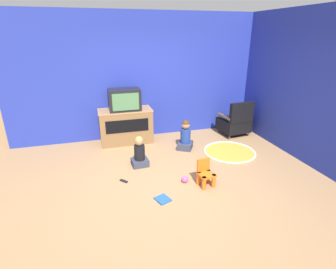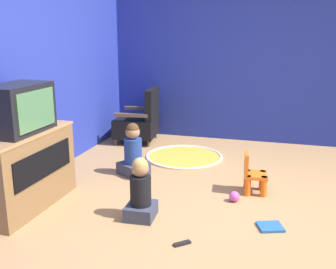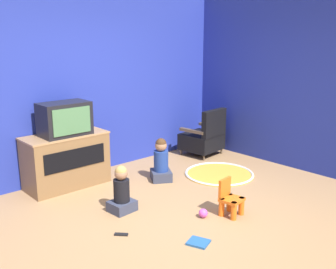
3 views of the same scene
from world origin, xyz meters
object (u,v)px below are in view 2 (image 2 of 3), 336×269
(television, at_px, (18,109))
(remote_control, at_px, (182,243))
(yellow_kid_chair, at_px, (253,177))
(child_watching_left, at_px, (141,192))
(tv_cabinet, at_px, (21,168))
(toy_ball, at_px, (234,196))
(child_watching_center, at_px, (133,152))
(book, at_px, (270,227))
(black_armchair, at_px, (139,122))

(television, xyz_separation_m, remote_control, (-0.28, -1.69, -0.99))
(yellow_kid_chair, bearing_deg, child_watching_left, 125.40)
(tv_cabinet, relative_size, toy_ball, 10.71)
(television, xyz_separation_m, child_watching_left, (0.08, -1.19, -0.74))
(child_watching_left, xyz_separation_m, remote_control, (-0.37, -0.50, -0.25))
(child_watching_center, relative_size, book, 2.42)
(yellow_kid_chair, relative_size, remote_control, 3.18)
(child_watching_left, xyz_separation_m, book, (0.13, -1.18, -0.24))
(toy_ball, xyz_separation_m, remote_control, (-0.99, 0.31, -0.04))
(tv_cabinet, xyz_separation_m, remote_control, (-0.28, -1.73, -0.39))
(television, height_order, child_watching_center, television)
(yellow_kid_chair, distance_m, child_watching_center, 1.47)
(child_watching_center, bearing_deg, child_watching_left, 145.67)
(tv_cabinet, xyz_separation_m, yellow_kid_chair, (1.00, -2.20, -0.21))
(child_watching_left, distance_m, book, 1.22)
(black_armchair, distance_m, book, 3.22)
(child_watching_center, height_order, toy_ball, child_watching_center)
(tv_cabinet, relative_size, remote_control, 8.35)
(child_watching_left, bearing_deg, black_armchair, 16.65)
(yellow_kid_chair, distance_m, remote_control, 1.38)
(child_watching_left, xyz_separation_m, child_watching_center, (1.08, 0.50, 0.02))
(child_watching_center, bearing_deg, remote_control, 155.37)
(yellow_kid_chair, xyz_separation_m, toy_ball, (-0.30, 0.16, -0.13))
(black_armchair, bearing_deg, television, -11.68)
(book, distance_m, remote_control, 0.85)
(book, relative_size, remote_control, 1.91)
(tv_cabinet, bearing_deg, yellow_kid_chair, -65.53)
(black_armchair, bearing_deg, child_watching_center, 11.19)
(television, height_order, yellow_kid_chair, television)
(child_watching_center, distance_m, toy_ball, 1.40)
(yellow_kid_chair, height_order, toy_ball, yellow_kid_chair)
(tv_cabinet, bearing_deg, television, -90.00)
(black_armchair, xyz_separation_m, child_watching_left, (-2.52, -0.95, -0.07))
(child_watching_center, bearing_deg, television, 90.19)
(tv_cabinet, distance_m, yellow_kid_chair, 2.42)
(toy_ball, relative_size, book, 0.41)
(toy_ball, height_order, book, toy_ball)
(tv_cabinet, distance_m, television, 0.61)
(child_watching_center, bearing_deg, yellow_kid_chair, -155.59)
(television, bearing_deg, yellow_kid_chair, -65.15)
(toy_ball, bearing_deg, black_armchair, 42.69)
(tv_cabinet, relative_size, yellow_kid_chair, 2.62)
(book, bearing_deg, tv_cabinet, -15.61)
(black_armchair, relative_size, toy_ball, 7.88)
(television, height_order, child_watching_left, television)
(tv_cabinet, height_order, book, tv_cabinet)
(toy_ball, distance_m, book, 0.62)
(child_watching_center, xyz_separation_m, book, (-0.95, -1.68, -0.27))
(tv_cabinet, bearing_deg, child_watching_center, -32.15)
(black_armchair, height_order, child_watching_left, black_armchair)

